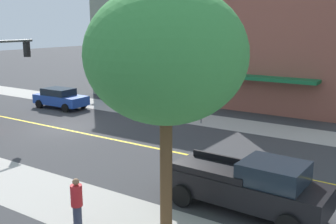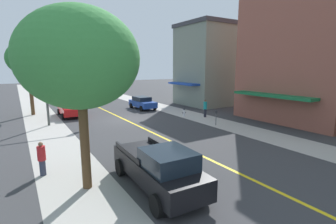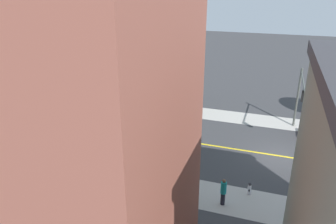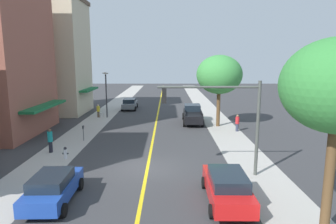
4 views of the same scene
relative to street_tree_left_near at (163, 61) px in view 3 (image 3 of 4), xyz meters
name	(u,v)px [view 3 (image 3 of 4)]	position (x,y,z in m)	size (l,w,h in m)	color
ground_plane	(279,156)	(-6.67, -12.39, -5.44)	(140.00, 140.00, 0.00)	#38383A
sidewalk_left	(277,209)	(-13.66, -12.39, -5.44)	(3.15, 126.00, 0.01)	#ADA8A0
sidewalk_right	(280,123)	(0.31, -12.39, -5.44)	(3.15, 126.00, 0.01)	#ADA8A0
road_centerline_stripe	(279,156)	(-6.67, -12.39, -5.44)	(0.20, 126.00, 0.00)	yellow
brick_apartment_block	(58,132)	(-21.58, -3.32, 2.02)	(9.51, 10.27, 14.92)	#935142
street_tree_left_near	(163,61)	(0.00, 0.00, 0.00)	(4.74, 4.74, 7.48)	brown
fire_hydrant	(249,188)	(-12.64, -10.60, -5.01)	(0.44, 0.24, 0.88)	silver
parking_meter	(179,170)	(-12.71, -5.78, -4.56)	(0.12, 0.18, 1.33)	#4C4C51
traffic_light_mast	(300,93)	(-2.00, -13.58, -1.46)	(6.07, 0.32, 5.77)	#474C47
street_lamp	(47,117)	(-12.83, 4.81, -1.95)	(0.70, 0.36, 5.53)	#38383D
grey_sedan_left_curb	(10,128)	(-10.81, 10.87, -4.64)	(2.06, 4.66, 1.55)	slate
black_pickup_truck	(139,107)	(-2.57, 1.69, -4.48)	(2.34, 5.67, 1.94)	black
pedestrian_teal_shirt	(223,191)	(-14.27, -9.12, -4.46)	(0.37, 0.37, 1.85)	black
pedestrian_yellow_shirt	(42,154)	(-13.89, 4.83, -4.61)	(0.38, 0.38, 1.60)	brown
pedestrian_red_shirt	(187,100)	(1.51, -2.36, -4.57)	(0.37, 0.37, 1.66)	#33384C
small_dog	(38,157)	(-13.71, 5.49, -5.07)	(0.75, 0.31, 0.56)	silver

